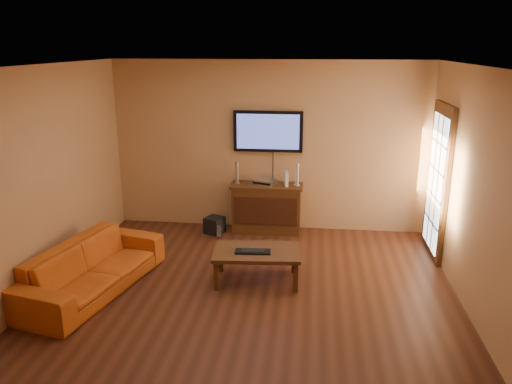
% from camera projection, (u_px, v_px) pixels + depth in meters
% --- Properties ---
extents(ground_plane, '(5.00, 5.00, 0.00)m').
position_uv_depth(ground_plane, '(249.00, 299.00, 5.95)').
color(ground_plane, '#3B1D10').
rests_on(ground_plane, ground).
extents(room_walls, '(5.00, 5.00, 5.00)m').
position_uv_depth(room_walls, '(255.00, 150.00, 6.06)').
color(room_walls, tan).
rests_on(room_walls, ground).
extents(french_door, '(0.07, 1.02, 2.22)m').
position_uv_depth(french_door, '(437.00, 183.00, 6.99)').
color(french_door, '#3E220E').
rests_on(french_door, ground).
extents(media_console, '(1.14, 0.44, 0.79)m').
position_uv_depth(media_console, '(266.00, 208.00, 8.00)').
color(media_console, '#3E220E').
rests_on(media_console, ground).
extents(television, '(1.09, 0.08, 0.65)m').
position_uv_depth(television, '(268.00, 131.00, 7.83)').
color(television, black).
rests_on(television, ground).
extents(coffee_table, '(1.14, 0.74, 0.42)m').
position_uv_depth(coffee_table, '(257.00, 254.00, 6.31)').
color(coffee_table, '#3E220E').
rests_on(coffee_table, ground).
extents(sofa, '(1.05, 2.15, 0.81)m').
position_uv_depth(sofa, '(92.00, 260.00, 6.06)').
color(sofa, '#BD5215').
rests_on(sofa, ground).
extents(speaker_left, '(0.10, 0.10, 0.35)m').
position_uv_depth(speaker_left, '(237.00, 174.00, 7.92)').
color(speaker_left, silver).
rests_on(speaker_left, media_console).
extents(speaker_right, '(0.10, 0.10, 0.36)m').
position_uv_depth(speaker_right, '(297.00, 175.00, 7.80)').
color(speaker_right, silver).
rests_on(speaker_right, media_console).
extents(av_receiver, '(0.42, 0.36, 0.08)m').
position_uv_depth(av_receiver, '(265.00, 182.00, 7.91)').
color(av_receiver, silver).
rests_on(av_receiver, media_console).
extents(game_console, '(0.08, 0.17, 0.23)m').
position_uv_depth(game_console, '(286.00, 179.00, 7.79)').
color(game_console, white).
rests_on(game_console, media_console).
extents(subwoofer, '(0.35, 0.35, 0.26)m').
position_uv_depth(subwoofer, '(214.00, 225.00, 8.00)').
color(subwoofer, black).
rests_on(subwoofer, ground).
extents(bottle, '(0.07, 0.07, 0.22)m').
position_uv_depth(bottle, '(219.00, 232.00, 7.79)').
color(bottle, white).
rests_on(bottle, ground).
extents(keyboard, '(0.45, 0.19, 0.03)m').
position_uv_depth(keyboard, '(253.00, 251.00, 6.23)').
color(keyboard, black).
rests_on(keyboard, coffee_table).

